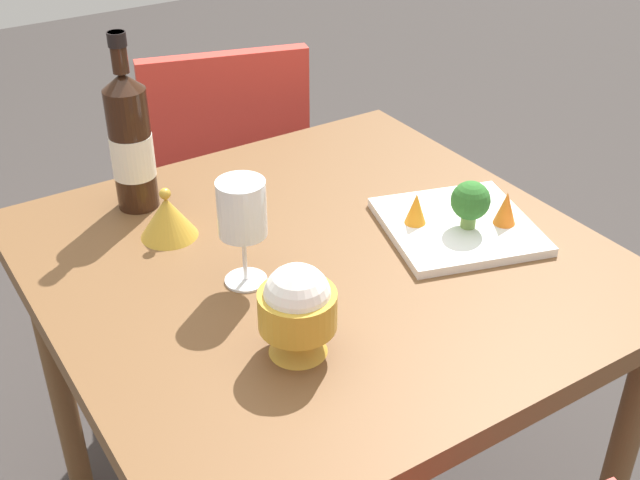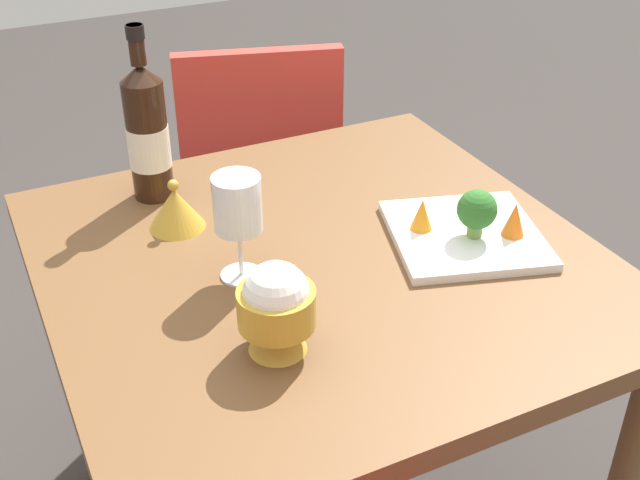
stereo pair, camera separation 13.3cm
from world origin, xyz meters
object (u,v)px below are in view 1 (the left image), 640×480
serving_plate (458,226)px  carrot_garnish_right (506,208)px  broccoli_floret (470,202)px  wine_glass (243,213)px  chair_by_wall (225,165)px  wine_bottle (131,142)px  rice_bowl (297,309)px  rice_bowl_lid (168,217)px  carrot_garnish_left (416,208)px

serving_plate → carrot_garnish_right: bearing=-34.7°
broccoli_floret → wine_glass: bearing=168.9°
chair_by_wall → wine_bottle: bearing=-115.9°
chair_by_wall → wine_bottle: wine_bottle is taller
serving_plate → broccoli_floret: 0.06m
rice_bowl → carrot_garnish_right: bearing=10.2°
chair_by_wall → rice_bowl_lid: 0.71m
chair_by_wall → carrot_garnish_left: (-0.00, -0.77, 0.24)m
rice_bowl → broccoli_floret: (0.41, 0.11, -0.01)m
rice_bowl → serving_plate: 0.43m
rice_bowl → carrot_garnish_left: rice_bowl is taller
rice_bowl_lid → wine_bottle: bearing=91.7°
rice_bowl_lid → carrot_garnish_right: 0.58m
rice_bowl_lid → carrot_garnish_left: size_ratio=1.74×
serving_plate → rice_bowl_lid: bearing=149.6°
rice_bowl_lid → serving_plate: (0.44, -0.26, -0.03)m
wine_glass → rice_bowl: bearing=-95.8°
rice_bowl → rice_bowl_lid: bearing=94.1°
carrot_garnish_left → carrot_garnish_right: 0.16m
broccoli_floret → wine_bottle: bearing=137.5°
serving_plate → wine_glass: bearing=171.6°
serving_plate → broccoli_floret: (0.00, -0.02, 0.06)m
rice_bowl_lid → carrot_garnish_left: 0.43m
wine_glass → carrot_garnish_right: 0.47m
chair_by_wall → broccoli_floret: bearing=-69.5°
chair_by_wall → carrot_garnish_left: bearing=-74.2°
wine_glass → carrot_garnish_left: size_ratio=3.12×
chair_by_wall → wine_bottle: (-0.38, -0.42, 0.33)m
wine_glass → wine_bottle: bearing=98.7°
broccoli_floret → chair_by_wall: bearing=94.6°
carrot_garnish_right → wine_bottle: bearing=139.4°
serving_plate → carrot_garnish_left: size_ratio=5.43×
carrot_garnish_left → carrot_garnish_right: carrot_garnish_right is taller
wine_bottle → broccoli_floret: wine_bottle is taller
rice_bowl → carrot_garnish_left: size_ratio=2.47×
wine_bottle → rice_bowl_lid: (0.00, -0.13, -0.09)m
rice_bowl_lid → carrot_garnish_right: bearing=-31.0°
chair_by_wall → carrot_garnish_right: chair_by_wall is taller
rice_bowl_lid → carrot_garnish_right: rice_bowl_lid is taller
wine_bottle → carrot_garnish_right: bearing=-40.6°
serving_plate → carrot_garnish_right: 0.09m
rice_bowl_lid → broccoli_floret: 0.52m
carrot_garnish_right → broccoli_floret: bearing=157.6°
rice_bowl → wine_glass: bearing=84.2°
carrot_garnish_left → broccoli_floret: bearing=-41.0°
chair_by_wall → wine_glass: size_ratio=4.75×
carrot_garnish_right → chair_by_wall: bearing=98.5°
wine_bottle → broccoli_floret: (0.44, -0.41, -0.06)m
broccoli_floret → carrot_garnish_right: broccoli_floret is taller
chair_by_wall → rice_bowl: 1.04m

